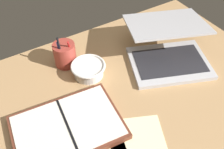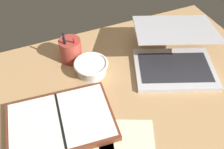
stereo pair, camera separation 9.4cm
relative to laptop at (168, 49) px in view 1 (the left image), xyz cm
name	(u,v)px [view 1 (the left image)]	position (x,y,z in cm)	size (l,w,h in cm)	color
desk_top	(122,110)	(-31.79, -12.82, -6.54)	(140.00, 100.00, 2.00)	tan
laptop	(168,49)	(0.00, 0.00, 0.00)	(43.56, 44.56, 16.11)	#B7B7BC
bowl	(88,69)	(-34.00, 9.18, -2.47)	(14.27, 14.27, 5.52)	silver
pen_cup	(65,54)	(-39.29, 20.24, -0.29)	(9.34, 9.34, 15.65)	#9E382D
planner	(68,127)	(-52.28, -10.67, -4.13)	(38.57, 28.71, 3.01)	brown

